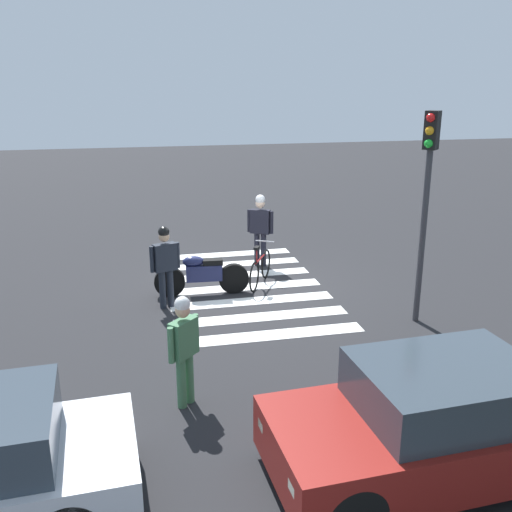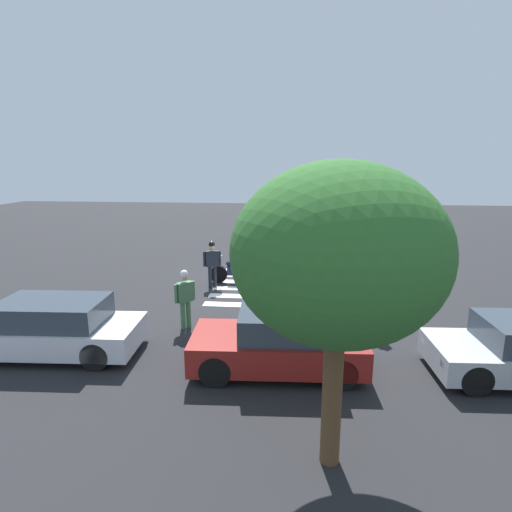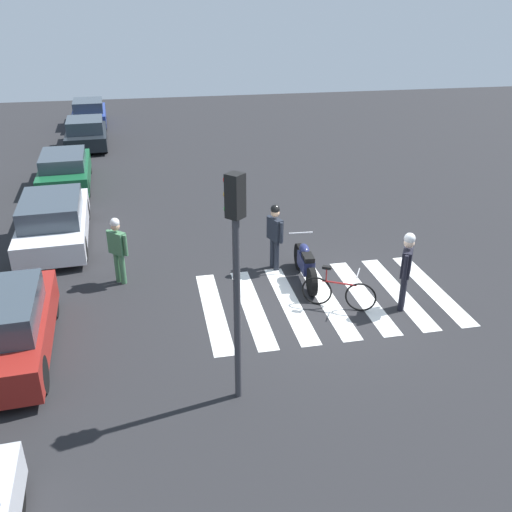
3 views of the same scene
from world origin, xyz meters
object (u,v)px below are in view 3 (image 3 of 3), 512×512
object	(u,v)px
car_white_van	(54,220)
leaning_bicycle	(338,293)
officer_by_motorcycle	(275,232)
pedestrian_bystander	(118,246)
car_green_compact	(65,170)
police_motorcycle	(305,264)
officer_on_foot	(406,265)
car_black_suv	(86,133)
car_blue_hatchback	(89,113)
traffic_light_pole	(235,255)

from	to	relation	value
car_white_van	leaning_bicycle	bearing A→B (deg)	-127.57
officer_by_motorcycle	pedestrian_bystander	distance (m)	3.94
pedestrian_bystander	car_green_compact	world-z (taller)	pedestrian_bystander
officer_by_motorcycle	pedestrian_bystander	bearing A→B (deg)	90.04
police_motorcycle	car_green_compact	distance (m)	11.35
officer_on_foot	officer_by_motorcycle	world-z (taller)	officer_on_foot
pedestrian_bystander	car_black_suv	bearing A→B (deg)	7.28
officer_on_foot	car_blue_hatchback	world-z (taller)	officer_on_foot
pedestrian_bystander	car_black_suv	distance (m)	14.54
officer_on_foot	car_black_suv	size ratio (longest dim) A/B	0.45
police_motorcycle	officer_by_motorcycle	size ratio (longest dim) A/B	1.20
pedestrian_bystander	car_blue_hatchback	distance (m)	19.60
police_motorcycle	officer_on_foot	bearing A→B (deg)	-134.19
car_black_suv	leaning_bicycle	bearing A→B (deg)	-157.96
police_motorcycle	car_white_van	xyz separation A→B (m)	(3.82, 6.44, 0.19)
police_motorcycle	pedestrian_bystander	xyz separation A→B (m)	(0.83, 4.54, 0.52)
officer_on_foot	car_white_van	distance (m)	9.95
leaning_bicycle	traffic_light_pole	xyz separation A→B (m)	(-2.58, 2.77, 2.39)
traffic_light_pole	officer_by_motorcycle	bearing A→B (deg)	-20.46
officer_by_motorcycle	traffic_light_pole	xyz separation A→B (m)	(-4.84, 1.81, 1.75)
leaning_bicycle	car_green_compact	size ratio (longest dim) A/B	0.34
leaning_bicycle	police_motorcycle	bearing A→B (deg)	14.54
car_white_van	police_motorcycle	bearing A→B (deg)	-120.65
pedestrian_bystander	car_white_van	distance (m)	3.56
car_green_compact	traffic_light_pole	world-z (taller)	traffic_light_pole
officer_on_foot	car_green_compact	world-z (taller)	officer_on_foot
leaning_bicycle	officer_by_motorcycle	size ratio (longest dim) A/B	0.86
car_blue_hatchback	traffic_light_pole	bearing A→B (deg)	-170.21
police_motorcycle	traffic_light_pole	xyz separation A→B (m)	(-4.00, 2.40, 2.31)
leaning_bicycle	officer_on_foot	size ratio (longest dim) A/B	0.81
traffic_light_pole	officer_on_foot	bearing A→B (deg)	-61.71
car_green_compact	car_black_suv	bearing A→B (deg)	-3.02
officer_on_foot	car_white_van	world-z (taller)	officer_on_foot
car_green_compact	car_blue_hatchback	bearing A→B (deg)	-0.54
leaning_bicycle	officer_on_foot	distance (m)	1.63
officer_on_foot	car_white_van	xyz separation A→B (m)	(5.56, 8.24, -0.44)
officer_on_foot	officer_by_motorcycle	xyz separation A→B (m)	(2.58, 2.39, -0.07)
leaning_bicycle	car_blue_hatchback	world-z (taller)	car_blue_hatchback
car_green_compact	car_black_suv	distance (m)	6.11
officer_on_foot	pedestrian_bystander	xyz separation A→B (m)	(2.58, 6.33, -0.11)
leaning_bicycle	officer_by_motorcycle	xyz separation A→B (m)	(2.26, 0.96, 0.64)
officer_on_foot	traffic_light_pole	world-z (taller)	traffic_light_pole
pedestrian_bystander	car_green_compact	bearing A→B (deg)	14.59
pedestrian_bystander	traffic_light_pole	bearing A→B (deg)	-156.18
pedestrian_bystander	traffic_light_pole	xyz separation A→B (m)	(-4.84, -2.14, 1.79)
officer_by_motorcycle	car_blue_hatchback	world-z (taller)	officer_by_motorcycle
pedestrian_bystander	car_white_van	world-z (taller)	pedestrian_bystander
officer_by_motorcycle	car_white_van	world-z (taller)	officer_by_motorcycle
officer_on_foot	car_green_compact	bearing A→B (deg)	37.95
officer_on_foot	officer_by_motorcycle	size ratio (longest dim) A/B	1.05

